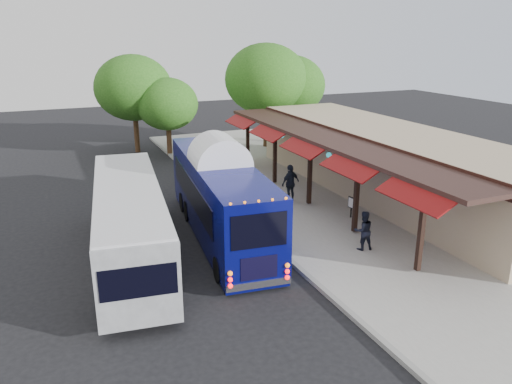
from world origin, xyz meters
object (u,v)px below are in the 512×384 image
ped_c (290,183)px  ped_d (237,155)px  ped_b (363,230)px  sign_board (351,204)px  coach_bus (220,194)px  city_bus (129,220)px  ped_a (269,208)px

ped_c → ped_d: (-0.21, 6.97, -0.09)m
ped_b → sign_board: 3.58m
sign_board → ped_c: bearing=108.7°
ped_b → ped_d: ped_d is taller
coach_bus → city_bus: bearing=-160.7°
coach_bus → ped_d: (4.41, 9.46, -0.86)m
ped_b → sign_board: ped_b is taller
coach_bus → ped_b: bearing=-34.9°
city_bus → ped_c: (8.58, 3.43, -0.52)m
ped_b → sign_board: bearing=-106.3°
ped_c → sign_board: size_ratio=1.94×
city_bus → sign_board: city_bus is taller
ped_d → city_bus: bearing=57.4°
sign_board → ped_a: bearing=170.4°
coach_bus → ped_a: (2.05, -0.52, -0.77)m
ped_c → ped_d: size_ratio=1.11×
city_bus → ped_a: (6.01, 0.43, -0.52)m
ped_a → sign_board: bearing=1.4°
city_bus → ped_c: bearing=28.8°
coach_bus → ped_a: bearing=-8.2°
ped_b → ped_d: (-0.14, 13.40, 0.07)m
city_bus → ped_d: 13.36m
coach_bus → ped_c: size_ratio=5.78×
ped_a → ped_d: ped_a is taller
city_bus → sign_board: (10.10, 0.21, -0.81)m
ped_a → ped_b: (2.50, -3.42, -0.16)m
ped_c → ped_b: bearing=72.6°
ped_b → ped_d: size_ratio=0.92×
coach_bus → city_bus: size_ratio=0.99×
ped_b → sign_board: size_ratio=1.62×
coach_bus → ped_a: 2.25m
city_bus → ped_d: city_bus is taller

